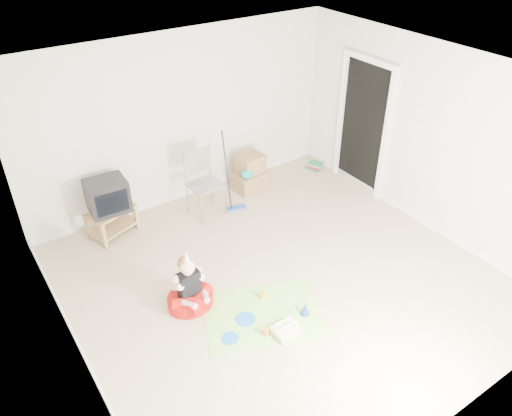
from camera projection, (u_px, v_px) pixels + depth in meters
ground at (280, 278)px, 6.37m from camera, size 5.00×5.00×0.00m
doorway_recess at (363, 127)px, 7.80m from camera, size 0.02×0.90×2.05m
tv_stand at (112, 219)px, 7.06m from camera, size 0.75×0.60×0.41m
crt_tv at (107, 196)px, 6.85m from camera, size 0.56×0.47×0.46m
folding_chair at (205, 185)px, 7.35m from camera, size 0.48×0.46×1.03m
cardboard_boxes at (250, 174)px, 8.07m from camera, size 0.52×0.42×0.60m
floor_mop at (236, 194)px, 7.59m from camera, size 0.31×0.39×1.18m
book_pile at (315, 165)px, 8.79m from camera, size 0.28×0.32×0.12m
seated_woman at (190, 293)px, 5.89m from camera, size 0.59×0.59×0.81m
party_mat at (263, 315)px, 5.84m from camera, size 1.64×1.43×0.01m
birthday_cake at (286, 330)px, 5.58m from camera, size 0.30×0.24×0.14m
blue_plate_near at (246, 319)px, 5.77m from camera, size 0.32×0.32×0.01m
blue_plate_far at (230, 338)px, 5.53m from camera, size 0.25×0.25×0.01m
orange_cup_near at (262, 295)px, 6.06m from camera, size 0.09×0.09×0.08m
orange_cup_far at (266, 331)px, 5.57m from camera, size 0.10×0.10×0.08m
blue_party_hat at (305, 309)px, 5.80m from camera, size 0.15×0.15×0.16m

